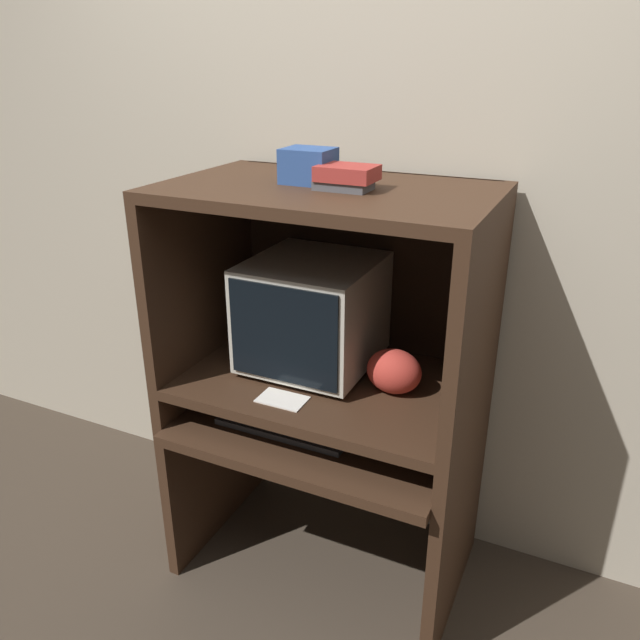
{
  "coord_description": "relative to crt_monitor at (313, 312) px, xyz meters",
  "views": [
    {
      "loc": [
        0.77,
        -1.38,
        1.79
      ],
      "look_at": [
        -0.03,
        0.32,
        1.0
      ],
      "focal_mm": 35.0,
      "sensor_mm": 36.0,
      "label": 1
    }
  ],
  "objects": [
    {
      "name": "ground_plane",
      "position": [
        0.09,
        -0.39,
        -0.99
      ],
      "size": [
        12.0,
        12.0,
        0.0
      ],
      "primitive_type": "plane",
      "color": "#3D3328"
    },
    {
      "name": "wall_back",
      "position": [
        0.09,
        0.31,
        0.31
      ],
      "size": [
        6.0,
        0.06,
        2.6
      ],
      "color": "#B2A893",
      "rests_on": "ground_plane"
    },
    {
      "name": "desk_base",
      "position": [
        0.09,
        -0.11,
        -0.57
      ],
      "size": [
        1.0,
        0.68,
        0.64
      ],
      "color": "#382316",
      "rests_on": "ground_plane"
    },
    {
      "name": "desk_monitor_shelf",
      "position": [
        0.09,
        -0.07,
        -0.23
      ],
      "size": [
        1.0,
        0.64,
        0.15
      ],
      "color": "#382316",
      "rests_on": "desk_base"
    },
    {
      "name": "hutch_upper",
      "position": [
        0.09,
        -0.04,
        0.23
      ],
      "size": [
        1.0,
        0.64,
        0.64
      ],
      "color": "#382316",
      "rests_on": "desk_monitor_shelf"
    },
    {
      "name": "crt_monitor",
      "position": [
        0.0,
        0.0,
        0.0
      ],
      "size": [
        0.41,
        0.44,
        0.38
      ],
      "color": "beige",
      "rests_on": "desk_monitor_shelf"
    },
    {
      "name": "keyboard",
      "position": [
        -0.0,
        -0.21,
        -0.33
      ],
      "size": [
        0.46,
        0.14,
        0.03
      ],
      "color": "#2D2D30",
      "rests_on": "desk_base"
    },
    {
      "name": "mouse",
      "position": [
        0.29,
        -0.21,
        -0.33
      ],
      "size": [
        0.07,
        0.05,
        0.03
      ],
      "color": "black",
      "rests_on": "desk_base"
    },
    {
      "name": "snack_bag",
      "position": [
        0.32,
        -0.07,
        -0.12
      ],
      "size": [
        0.18,
        0.13,
        0.15
      ],
      "color": "#BC382D",
      "rests_on": "desk_monitor_shelf"
    },
    {
      "name": "book_stack",
      "position": [
        0.16,
        -0.1,
        0.48
      ],
      "size": [
        0.17,
        0.13,
        0.07
      ],
      "color": "#4C4C51",
      "rests_on": "hutch_upper"
    },
    {
      "name": "paper_card",
      "position": [
        0.02,
        -0.27,
        -0.19
      ],
      "size": [
        0.15,
        0.1,
        0.0
      ],
      "color": "white",
      "rests_on": "desk_monitor_shelf"
    },
    {
      "name": "storage_box",
      "position": [
        0.01,
        -0.05,
        0.5
      ],
      "size": [
        0.15,
        0.13,
        0.1
      ],
      "color": "navy",
      "rests_on": "hutch_upper"
    }
  ]
}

